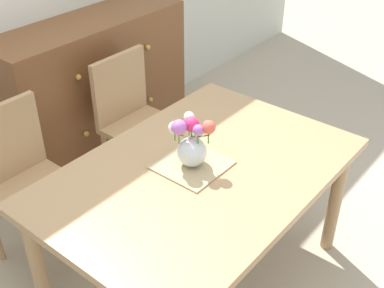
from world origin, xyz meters
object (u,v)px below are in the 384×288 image
at_px(chair_left, 23,176).
at_px(dining_table, 199,184).
at_px(flower_vase, 191,143).
at_px(chair_right, 134,116).
at_px(dresser, 95,90).

bearing_deg(chair_left, dining_table, 115.69).
height_order(chair_left, flower_vase, flower_vase).
bearing_deg(dining_table, chair_left, 115.69).
xyz_separation_m(chair_right, flower_vase, (-0.41, -0.80, 0.33)).
distance_m(dining_table, dresser, 1.43).
xyz_separation_m(chair_left, flower_vase, (0.41, -0.80, 0.33)).
bearing_deg(chair_left, dresser, -152.22).
bearing_deg(dining_table, chair_right, 64.31).
xyz_separation_m(chair_left, chair_right, (0.81, 0.00, 0.00)).
relative_size(dining_table, chair_right, 1.65).
xyz_separation_m(dining_table, chair_left, (-0.41, 0.85, -0.12)).
distance_m(chair_left, chair_right, 0.81).
relative_size(chair_left, dresser, 0.64).
bearing_deg(dining_table, dresser, 68.91).
relative_size(chair_left, chair_right, 1.00).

